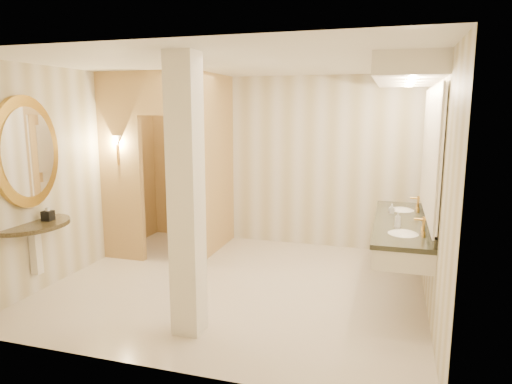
% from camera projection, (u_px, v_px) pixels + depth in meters
% --- Properties ---
extents(floor, '(4.50, 4.50, 0.00)m').
position_uv_depth(floor, '(237.00, 284.00, 5.76)').
color(floor, beige).
rests_on(floor, ground).
extents(ceiling, '(4.50, 4.50, 0.00)m').
position_uv_depth(ceiling, '(236.00, 64.00, 5.28)').
color(ceiling, white).
rests_on(ceiling, wall_back).
extents(wall_back, '(4.50, 0.02, 2.70)m').
position_uv_depth(wall_back, '(277.00, 161.00, 7.41)').
color(wall_back, beige).
rests_on(wall_back, floor).
extents(wall_front, '(4.50, 0.02, 2.70)m').
position_uv_depth(wall_front, '(155.00, 215.00, 3.64)').
color(wall_front, beige).
rests_on(wall_front, floor).
extents(wall_left, '(0.02, 4.00, 2.70)m').
position_uv_depth(wall_left, '(79.00, 172.00, 6.16)').
color(wall_left, beige).
rests_on(wall_left, floor).
extents(wall_right, '(0.02, 4.00, 2.70)m').
position_uv_depth(wall_right, '(435.00, 188.00, 4.89)').
color(wall_right, beige).
rests_on(wall_right, floor).
extents(toilet_closet, '(1.50, 1.55, 2.70)m').
position_uv_depth(toilet_closet, '(187.00, 164.00, 6.75)').
color(toilet_closet, tan).
rests_on(toilet_closet, floor).
extents(wall_sconce, '(0.14, 0.14, 0.42)m').
position_uv_depth(wall_sconce, '(117.00, 142.00, 6.40)').
color(wall_sconce, '#BC8C3C').
rests_on(wall_sconce, toilet_closet).
extents(vanity, '(0.75, 2.44, 2.09)m').
position_uv_depth(vanity, '(409.00, 158.00, 5.29)').
color(vanity, white).
rests_on(vanity, floor).
extents(console_shelf, '(0.99, 0.99, 1.94)m').
position_uv_depth(console_shelf, '(28.00, 183.00, 5.25)').
color(console_shelf, black).
rests_on(console_shelf, floor).
extents(pillar, '(0.28, 0.28, 2.70)m').
position_uv_depth(pillar, '(186.00, 198.00, 4.32)').
color(pillar, white).
rests_on(pillar, floor).
extents(tissue_box, '(0.12, 0.12, 0.11)m').
position_uv_depth(tissue_box, '(48.00, 216.00, 5.43)').
color(tissue_box, black).
rests_on(tissue_box, console_shelf).
extents(toilet, '(0.69, 0.90, 0.82)m').
position_uv_depth(toilet, '(200.00, 217.00, 7.59)').
color(toilet, white).
rests_on(toilet, floor).
extents(soap_bottle_a, '(0.06, 0.06, 0.12)m').
position_uv_depth(soap_bottle_a, '(392.00, 209.00, 5.78)').
color(soap_bottle_a, beige).
rests_on(soap_bottle_a, vanity).
extents(soap_bottle_b, '(0.10, 0.10, 0.11)m').
position_uv_depth(soap_bottle_b, '(392.00, 208.00, 5.84)').
color(soap_bottle_b, silver).
rests_on(soap_bottle_b, vanity).
extents(soap_bottle_c, '(0.09, 0.09, 0.18)m').
position_uv_depth(soap_bottle_c, '(398.00, 220.00, 5.07)').
color(soap_bottle_c, '#C6B28C').
rests_on(soap_bottle_c, vanity).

